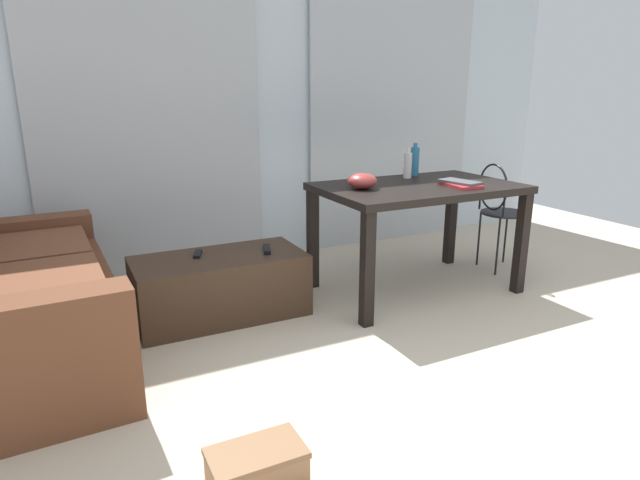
{
  "coord_description": "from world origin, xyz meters",
  "views": [
    {
      "loc": [
        -1.75,
        -1.22,
        1.4
      ],
      "look_at": [
        -0.22,
        1.86,
        0.42
      ],
      "focal_mm": 29.7,
      "sensor_mm": 36.0,
      "label": 1
    }
  ],
  "objects_px": {
    "craft_table": "(418,199)",
    "bottle_far": "(415,161)",
    "tv_remote_secondary": "(267,249)",
    "book_stack": "(460,184)",
    "couch": "(11,304)",
    "coffee_table": "(220,286)",
    "wire_chair": "(499,204)",
    "bottle_near": "(408,165)",
    "bowl": "(362,181)",
    "shoebox": "(257,466)",
    "tv_remote_primary": "(198,254)"
  },
  "relations": [
    {
      "from": "bottle_far",
      "to": "couch",
      "type": "bearing_deg",
      "value": -174.09
    },
    {
      "from": "couch",
      "to": "book_stack",
      "type": "bearing_deg",
      "value": -5.27
    },
    {
      "from": "couch",
      "to": "coffee_table",
      "type": "xyz_separation_m",
      "value": [
        1.14,
        0.1,
        -0.13
      ]
    },
    {
      "from": "coffee_table",
      "to": "bowl",
      "type": "relative_size",
      "value": 5.33
    },
    {
      "from": "bottle_near",
      "to": "bowl",
      "type": "distance_m",
      "value": 0.58
    },
    {
      "from": "tv_remote_primary",
      "to": "coffee_table",
      "type": "bearing_deg",
      "value": -15.53
    },
    {
      "from": "coffee_table",
      "to": "bottle_near",
      "type": "relative_size",
      "value": 4.58
    },
    {
      "from": "couch",
      "to": "wire_chair",
      "type": "distance_m",
      "value": 3.39
    },
    {
      "from": "craft_table",
      "to": "tv_remote_secondary",
      "type": "distance_m",
      "value": 1.12
    },
    {
      "from": "bottle_near",
      "to": "bottle_far",
      "type": "height_order",
      "value": "bottle_far"
    },
    {
      "from": "tv_remote_primary",
      "to": "shoebox",
      "type": "relative_size",
      "value": 0.43
    },
    {
      "from": "bottle_near",
      "to": "book_stack",
      "type": "bearing_deg",
      "value": -75.61
    },
    {
      "from": "coffee_table",
      "to": "craft_table",
      "type": "bearing_deg",
      "value": -6.92
    },
    {
      "from": "bowl",
      "to": "tv_remote_secondary",
      "type": "distance_m",
      "value": 0.77
    },
    {
      "from": "craft_table",
      "to": "bottle_far",
      "type": "distance_m",
      "value": 0.47
    },
    {
      "from": "couch",
      "to": "bowl",
      "type": "bearing_deg",
      "value": -1.04
    },
    {
      "from": "coffee_table",
      "to": "book_stack",
      "type": "height_order",
      "value": "book_stack"
    },
    {
      "from": "bottle_near",
      "to": "tv_remote_secondary",
      "type": "relative_size",
      "value": 1.33
    },
    {
      "from": "couch",
      "to": "shoebox",
      "type": "xyz_separation_m",
      "value": [
        0.83,
        -1.44,
        -0.26
      ]
    },
    {
      "from": "couch",
      "to": "tv_remote_secondary",
      "type": "bearing_deg",
      "value": 2.61
    },
    {
      "from": "coffee_table",
      "to": "bottle_far",
      "type": "xyz_separation_m",
      "value": [
        1.61,
        0.19,
        0.68
      ]
    },
    {
      "from": "wire_chair",
      "to": "bottle_near",
      "type": "relative_size",
      "value": 3.71
    },
    {
      "from": "bowl",
      "to": "tv_remote_primary",
      "type": "xyz_separation_m",
      "value": [
        -1.07,
        0.22,
        -0.42
      ]
    },
    {
      "from": "bowl",
      "to": "couch",
      "type": "bearing_deg",
      "value": 178.96
    },
    {
      "from": "bottle_far",
      "to": "book_stack",
      "type": "relative_size",
      "value": 0.78
    },
    {
      "from": "couch",
      "to": "tv_remote_secondary",
      "type": "xyz_separation_m",
      "value": [
        1.45,
        0.07,
        0.08
      ]
    },
    {
      "from": "bottle_near",
      "to": "craft_table",
      "type": "bearing_deg",
      "value": -109.7
    },
    {
      "from": "coffee_table",
      "to": "bottle_near",
      "type": "distance_m",
      "value": 1.63
    },
    {
      "from": "tv_remote_secondary",
      "to": "shoebox",
      "type": "xyz_separation_m",
      "value": [
        -0.63,
        -1.51,
        -0.34
      ]
    },
    {
      "from": "craft_table",
      "to": "bottle_far",
      "type": "bearing_deg",
      "value": 57.88
    },
    {
      "from": "bottle_near",
      "to": "tv_remote_primary",
      "type": "height_order",
      "value": "bottle_near"
    },
    {
      "from": "bowl",
      "to": "shoebox",
      "type": "relative_size",
      "value": 0.56
    },
    {
      "from": "couch",
      "to": "bowl",
      "type": "xyz_separation_m",
      "value": [
        2.1,
        -0.04,
        0.5
      ]
    },
    {
      "from": "bottle_near",
      "to": "book_stack",
      "type": "height_order",
      "value": "bottle_near"
    },
    {
      "from": "craft_table",
      "to": "bottle_near",
      "type": "height_order",
      "value": "bottle_near"
    },
    {
      "from": "couch",
      "to": "bottle_far",
      "type": "height_order",
      "value": "bottle_far"
    },
    {
      "from": "bottle_far",
      "to": "book_stack",
      "type": "height_order",
      "value": "bottle_far"
    },
    {
      "from": "wire_chair",
      "to": "bottle_far",
      "type": "relative_size",
      "value": 3.52
    },
    {
      "from": "book_stack",
      "to": "tv_remote_secondary",
      "type": "xyz_separation_m",
      "value": [
        -1.29,
        0.32,
        -0.38
      ]
    },
    {
      "from": "coffee_table",
      "to": "craft_table",
      "type": "xyz_separation_m",
      "value": [
        1.39,
        -0.17,
        0.47
      ]
    },
    {
      "from": "bowl",
      "to": "shoebox",
      "type": "distance_m",
      "value": 2.04
    },
    {
      "from": "craft_table",
      "to": "bottle_near",
      "type": "relative_size",
      "value": 5.9
    },
    {
      "from": "bottle_far",
      "to": "tv_remote_primary",
      "type": "height_order",
      "value": "bottle_far"
    },
    {
      "from": "tv_remote_secondary",
      "to": "book_stack",
      "type": "bearing_deg",
      "value": 4.05
    },
    {
      "from": "bottle_near",
      "to": "shoebox",
      "type": "relative_size",
      "value": 0.66
    },
    {
      "from": "bottle_near",
      "to": "tv_remote_primary",
      "type": "distance_m",
      "value": 1.66
    },
    {
      "from": "bottle_far",
      "to": "shoebox",
      "type": "xyz_separation_m",
      "value": [
        -1.93,
        -1.73,
        -0.81
      ]
    },
    {
      "from": "bowl",
      "to": "wire_chair",
      "type": "bearing_deg",
      "value": 1.99
    },
    {
      "from": "book_stack",
      "to": "couch",
      "type": "bearing_deg",
      "value": 174.73
    },
    {
      "from": "bottle_far",
      "to": "bowl",
      "type": "height_order",
      "value": "bottle_far"
    }
  ]
}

